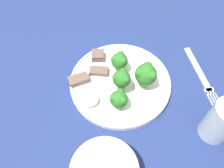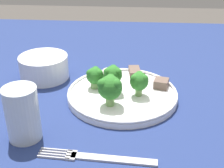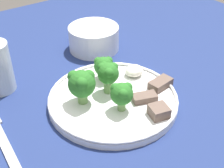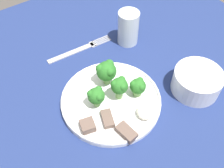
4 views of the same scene
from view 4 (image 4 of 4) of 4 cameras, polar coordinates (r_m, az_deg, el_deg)
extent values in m
cube|color=navy|center=(0.66, 4.18, -5.24)|extent=(1.13, 1.07, 0.03)
cylinder|color=brown|center=(1.42, 5.91, 9.16)|extent=(0.06, 0.06, 0.75)
cylinder|color=white|center=(0.65, -0.23, -3.70)|extent=(0.25, 0.25, 0.01)
torus|color=white|center=(0.64, -0.24, -3.23)|extent=(0.25, 0.25, 0.01)
cube|color=#B2B2B7|center=(0.77, -8.87, 6.69)|extent=(0.02, 0.15, 0.00)
cube|color=#B2B2B7|center=(0.79, -4.13, 8.65)|extent=(0.03, 0.02, 0.00)
cube|color=#B2B2B7|center=(0.80, -1.98, 8.96)|extent=(0.01, 0.06, 0.00)
cube|color=#B2B2B7|center=(0.80, -2.23, 9.24)|extent=(0.01, 0.06, 0.00)
cube|color=#B2B2B7|center=(0.80, -2.47, 9.51)|extent=(0.01, 0.06, 0.00)
cube|color=#B2B2B7|center=(0.81, -2.71, 9.77)|extent=(0.01, 0.06, 0.00)
cylinder|color=silver|center=(0.69, 17.97, 0.51)|extent=(0.12, 0.12, 0.06)
cylinder|color=silver|center=(0.69, 17.88, 0.28)|extent=(0.10, 0.10, 0.04)
cylinder|color=silver|center=(0.77, 3.54, 12.13)|extent=(0.06, 0.06, 0.10)
cylinder|color=silver|center=(0.78, 3.47, 10.99)|extent=(0.05, 0.05, 0.06)
cylinder|color=#709E56|center=(0.64, 1.58, -2.01)|extent=(0.02, 0.02, 0.03)
sphere|color=#286B23|center=(0.61, 1.64, -0.41)|extent=(0.04, 0.04, 0.04)
sphere|color=#286B23|center=(0.60, 2.35, -0.61)|extent=(0.02, 0.02, 0.02)
sphere|color=#286B23|center=(0.61, 2.12, 0.94)|extent=(0.02, 0.02, 0.02)
sphere|color=#286B23|center=(0.61, 0.50, 0.04)|extent=(0.02, 0.02, 0.02)
cylinder|color=#709E56|center=(0.67, -1.18, 1.11)|extent=(0.02, 0.02, 0.02)
sphere|color=#286B23|center=(0.65, -1.22, 2.79)|extent=(0.05, 0.05, 0.05)
sphere|color=#286B23|center=(0.63, -0.46, 2.65)|extent=(0.02, 0.02, 0.02)
sphere|color=#286B23|center=(0.65, -0.66, 4.37)|extent=(0.02, 0.02, 0.02)
sphere|color=#286B23|center=(0.64, -2.59, 3.37)|extent=(0.02, 0.02, 0.02)
cylinder|color=#709E56|center=(0.63, -3.34, -3.93)|extent=(0.01, 0.01, 0.02)
sphere|color=#286B23|center=(0.61, -3.44, -2.59)|extent=(0.04, 0.04, 0.04)
sphere|color=#286B23|center=(0.59, -2.84, -2.84)|extent=(0.02, 0.02, 0.02)
sphere|color=#286B23|center=(0.61, -2.97, -1.24)|extent=(0.02, 0.02, 0.02)
sphere|color=#286B23|center=(0.60, -4.65, -2.16)|extent=(0.02, 0.02, 0.02)
cylinder|color=#709E56|center=(0.65, 5.52, -1.68)|extent=(0.02, 0.02, 0.02)
sphere|color=#286B23|center=(0.63, 5.67, -0.48)|extent=(0.04, 0.04, 0.04)
sphere|color=#286B23|center=(0.62, 6.41, -0.66)|extent=(0.02, 0.02, 0.02)
sphere|color=#286B23|center=(0.63, 6.11, 0.78)|extent=(0.02, 0.02, 0.02)
sphere|color=#286B23|center=(0.62, 4.66, -0.06)|extent=(0.02, 0.02, 0.02)
cube|color=brown|center=(0.60, -0.99, -7.56)|extent=(0.05, 0.04, 0.01)
cube|color=brown|center=(0.59, 3.15, -10.44)|extent=(0.05, 0.03, 0.02)
cube|color=brown|center=(0.59, -5.10, -9.34)|extent=(0.04, 0.04, 0.02)
ellipsoid|color=silver|center=(0.61, 6.88, -6.33)|extent=(0.04, 0.04, 0.02)
camera|label=1|loc=(0.55, 39.19, 33.49)|focal=35.00mm
camera|label=2|loc=(0.95, -28.43, 35.44)|focal=50.00mm
camera|label=3|loc=(0.63, -52.11, 18.44)|focal=50.00mm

